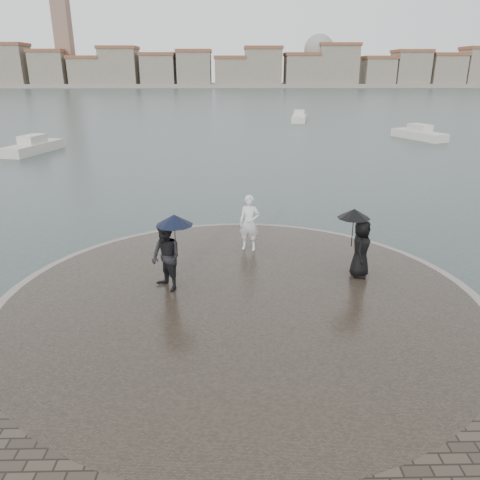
{
  "coord_description": "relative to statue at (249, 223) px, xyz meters",
  "views": [
    {
      "loc": [
        -0.26,
        -7.3,
        5.89
      ],
      "look_at": [
        0.0,
        4.8,
        1.45
      ],
      "focal_mm": 35.0,
      "sensor_mm": 36.0,
      "label": 1
    }
  ],
  "objects": [
    {
      "name": "far_skyline",
      "position": [
        -6.64,
        153.79,
        4.35
      ],
      "size": [
        260.0,
        20.0,
        37.0
      ],
      "color": "gray",
      "rests_on": "ground"
    },
    {
      "name": "boats",
      "position": [
        2.89,
        30.61,
        -0.88
      ],
      "size": [
        34.72,
        27.49,
        1.5
      ],
      "color": "beige",
      "rests_on": "ground"
    },
    {
      "name": "quay_tip",
      "position": [
        -0.35,
        -3.42,
        -1.08
      ],
      "size": [
        11.9,
        11.9,
        0.36
      ],
      "primitive_type": "cylinder",
      "color": "#2D261E",
      "rests_on": "ground"
    },
    {
      "name": "visitor_left",
      "position": [
        -2.25,
        -2.87,
        0.2
      ],
      "size": [
        1.29,
        1.14,
        2.04
      ],
      "color": "black",
      "rests_on": "quay_tip"
    },
    {
      "name": "ground",
      "position": [
        -0.35,
        -6.92,
        -1.26
      ],
      "size": [
        400.0,
        400.0,
        0.0
      ],
      "primitive_type": "plane",
      "color": "#2B3835",
      "rests_on": "ground"
    },
    {
      "name": "visitor_right",
      "position": [
        2.96,
        -2.14,
        0.16
      ],
      "size": [
        1.1,
        1.03,
        1.95
      ],
      "color": "black",
      "rests_on": "quay_tip"
    },
    {
      "name": "statue",
      "position": [
        0.0,
        0.0,
        0.0
      ],
      "size": [
        0.73,
        0.57,
        1.79
      ],
      "primitive_type": "imported",
      "rotation": [
        0.0,
        0.0,
        -0.23
      ],
      "color": "white",
      "rests_on": "quay_tip"
    },
    {
      "name": "kerb_ring",
      "position": [
        -0.35,
        -3.42,
        -1.1
      ],
      "size": [
        12.5,
        12.5,
        0.32
      ],
      "primitive_type": "cylinder",
      "color": "gray",
      "rests_on": "ground"
    }
  ]
}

